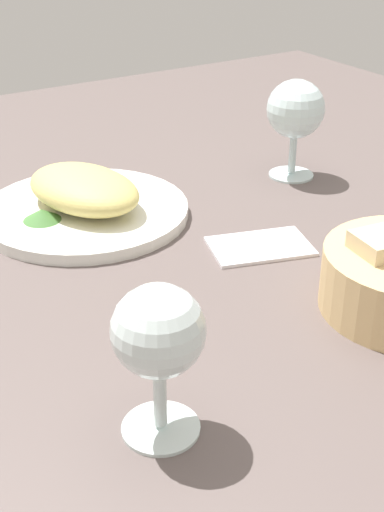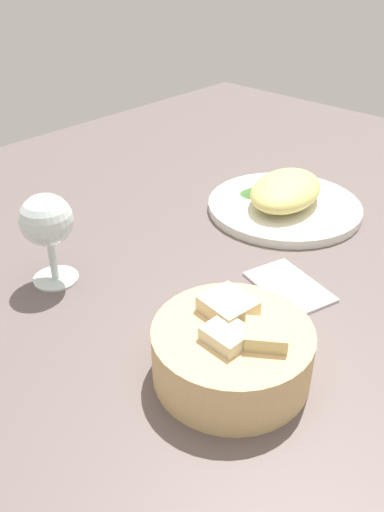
# 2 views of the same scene
# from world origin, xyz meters

# --- Properties ---
(ground_plane) EXTENTS (1.40, 1.40, 0.02)m
(ground_plane) POSITION_xyz_m (0.00, 0.00, -0.01)
(ground_plane) COLOR #5D514E
(plate) EXTENTS (0.25, 0.25, 0.01)m
(plate) POSITION_xyz_m (-0.13, -0.10, 0.01)
(plate) COLOR white
(plate) RESTS_ON ground_plane
(omelette) EXTENTS (0.18, 0.14, 0.05)m
(omelette) POSITION_xyz_m (-0.13, -0.10, 0.04)
(omelette) COLOR #D3C36C
(omelette) RESTS_ON plate
(lettuce_garnish) EXTENTS (0.04, 0.04, 0.01)m
(lettuce_garnish) POSITION_xyz_m (-0.12, -0.15, 0.02)
(lettuce_garnish) COLOR #477B3A
(lettuce_garnish) RESTS_ON plate
(bread_basket) EXTENTS (0.16, 0.16, 0.08)m
(bread_basket) POSITION_xyz_m (0.22, 0.08, 0.03)
(bread_basket) COLOR #DAB57A
(bread_basket) RESTS_ON ground_plane
(wine_glass_near) EXTENTS (0.07, 0.07, 0.12)m
(wine_glass_near) POSITION_xyz_m (0.24, -0.20, 0.08)
(wine_glass_near) COLOR silver
(wine_glass_near) RESTS_ON ground_plane
(folded_napkin) EXTENTS (0.10, 0.13, 0.01)m
(folded_napkin) POSITION_xyz_m (0.05, 0.03, 0.00)
(folded_napkin) COLOR white
(folded_napkin) RESTS_ON ground_plane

